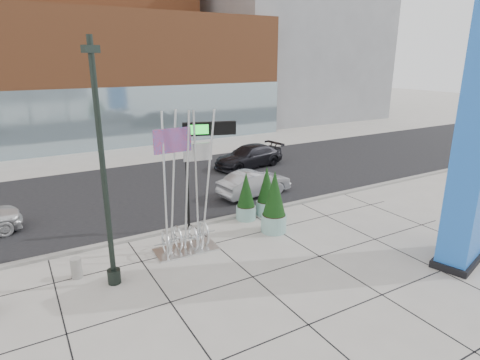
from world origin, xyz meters
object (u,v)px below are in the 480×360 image
lamp_post (105,192)px  car_silver_mid (254,184)px  public_art_sculpture (185,216)px  concrete_bollard (76,268)px  overhead_street_sign (203,137)px

lamp_post → car_silver_mid: 10.56m
car_silver_mid → lamp_post: bearing=113.6°
public_art_sculpture → concrete_bollard: 4.20m
public_art_sculpture → car_silver_mid: size_ratio=1.32×
lamp_post → car_silver_mid: size_ratio=1.88×
car_silver_mid → public_art_sculpture: bearing=119.0°
public_art_sculpture → car_silver_mid: bearing=38.7°
public_art_sculpture → concrete_bollard: (-4.06, -0.03, -1.09)m
lamp_post → overhead_street_sign: bearing=30.7°
lamp_post → overhead_street_sign: size_ratio=1.67×
lamp_post → overhead_street_sign: 5.53m
concrete_bollard → car_silver_mid: (9.83, 4.24, 0.33)m
public_art_sculpture → overhead_street_sign: size_ratio=1.17×
lamp_post → concrete_bollard: lamp_post is taller
concrete_bollard → overhead_street_sign: size_ratio=0.15×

